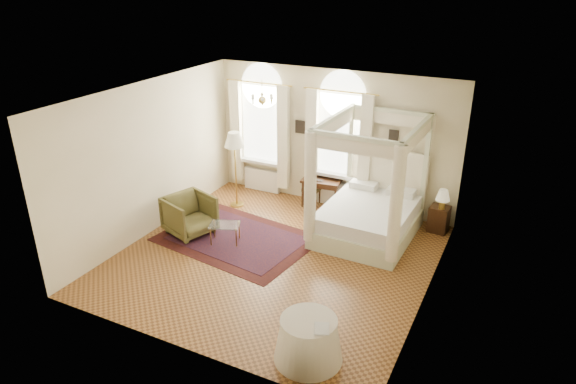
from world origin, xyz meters
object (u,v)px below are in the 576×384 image
at_px(side_table, 308,340).
at_px(coffee_table, 225,226).
at_px(armchair, 190,215).
at_px(floor_lamp, 234,144).
at_px(stool, 312,190).
at_px(canopy_bed, 368,211).
at_px(writing_desk, 321,184).
at_px(nightstand, 439,219).

bearing_deg(side_table, coffee_table, 141.11).
xyz_separation_m(armchair, floor_lamp, (0.15, 1.69, 1.16)).
height_order(stool, side_table, side_table).
xyz_separation_m(stool, floor_lamp, (-1.63, -0.88, 1.22)).
height_order(stool, floor_lamp, floor_lamp).
distance_m(canopy_bed, stool, 2.01).
relative_size(writing_desk, armchair, 1.03).
relative_size(stool, side_table, 0.43).
xyz_separation_m(canopy_bed, nightstand, (1.35, 0.92, -0.29)).
xyz_separation_m(nightstand, writing_desk, (-2.84, 0.04, 0.30)).
distance_m(stool, armchair, 3.12).
bearing_deg(armchair, nightstand, -43.77).
distance_m(canopy_bed, coffee_table, 3.07).
distance_m(nightstand, writing_desk, 2.86).
xyz_separation_m(canopy_bed, stool, (-1.75, 0.98, -0.22)).
bearing_deg(armchair, side_table, -103.07).
height_order(coffee_table, side_table, side_table).
xyz_separation_m(nightstand, armchair, (-4.87, -2.51, 0.14)).
distance_m(armchair, side_table, 4.68).
height_order(nightstand, writing_desk, writing_desk).
distance_m(canopy_bed, armchair, 3.87).
distance_m(armchair, coffee_table, 0.92).
height_order(canopy_bed, side_table, canopy_bed).
distance_m(canopy_bed, side_table, 4.11).
relative_size(nightstand, floor_lamp, 0.32).
bearing_deg(side_table, floor_lamp, 132.42).
bearing_deg(stool, canopy_bed, -29.21).
xyz_separation_m(canopy_bed, coffee_table, (-2.61, -1.62, -0.20)).
xyz_separation_m(writing_desk, stool, (-0.25, 0.02, -0.23)).
bearing_deg(floor_lamp, armchair, -95.08).
bearing_deg(floor_lamp, canopy_bed, -1.70).
xyz_separation_m(writing_desk, side_table, (1.93, -5.03, -0.25)).
height_order(writing_desk, floor_lamp, floor_lamp).
relative_size(nightstand, armchair, 0.62).
distance_m(canopy_bed, nightstand, 1.66).
bearing_deg(canopy_bed, coffee_table, -148.18).
relative_size(nightstand, writing_desk, 0.60).
xyz_separation_m(nightstand, coffee_table, (-3.95, -2.54, 0.09)).
bearing_deg(side_table, nightstand, 79.69).
distance_m(armchair, floor_lamp, 2.06).
bearing_deg(armchair, coffee_table, -72.65).
bearing_deg(nightstand, armchair, -152.76).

